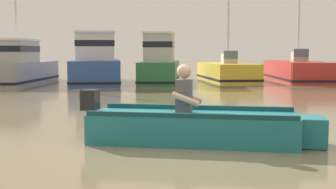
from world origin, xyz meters
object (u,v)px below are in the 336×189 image
object	(u,v)px
moored_boat_blue	(96,64)
moored_boat_red	(297,71)
moored_boat_green	(160,64)
moored_boat_grey	(17,67)
rowboat_with_person	(198,126)
moored_boat_yellow	(227,72)

from	to	relation	value
moored_boat_blue	moored_boat_red	bearing A→B (deg)	1.42
moored_boat_green	moored_boat_red	world-z (taller)	moored_boat_red
moored_boat_grey	moored_boat_green	bearing A→B (deg)	-3.94
moored_boat_blue	moored_boat_red	world-z (taller)	moored_boat_red
rowboat_with_person	moored_boat_blue	size ratio (longest dim) A/B	0.62
moored_boat_green	moored_boat_yellow	bearing A→B (deg)	13.75
moored_boat_red	moored_boat_green	bearing A→B (deg)	-177.62
moored_boat_green	moored_boat_yellow	distance (m)	3.40
moored_boat_green	moored_boat_yellow	xyz separation A→B (m)	(3.28, 0.80, -0.40)
moored_boat_blue	moored_boat_yellow	size ratio (longest dim) A/B	1.18
rowboat_with_person	moored_boat_red	bearing A→B (deg)	60.75
rowboat_with_person	moored_boat_red	xyz separation A→B (m)	(7.81, 13.95, 0.19)
moored_boat_green	moored_boat_red	distance (m)	6.50
rowboat_with_person	moored_boat_yellow	xyz separation A→B (m)	(4.61, 14.48, 0.15)
rowboat_with_person	moored_boat_grey	distance (m)	14.90
rowboat_with_person	moored_boat_blue	xyz separation A→B (m)	(-1.46, 13.72, 0.57)
moored_boat_blue	moored_boat_red	distance (m)	9.28
moored_boat_grey	rowboat_with_person	bearing A→B (deg)	-71.20
moored_boat_yellow	moored_boat_red	bearing A→B (deg)	-9.45
moored_boat_yellow	moored_boat_grey	bearing A→B (deg)	-177.69
rowboat_with_person	moored_boat_red	size ratio (longest dim) A/B	0.59
rowboat_with_person	moored_boat_yellow	distance (m)	15.20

